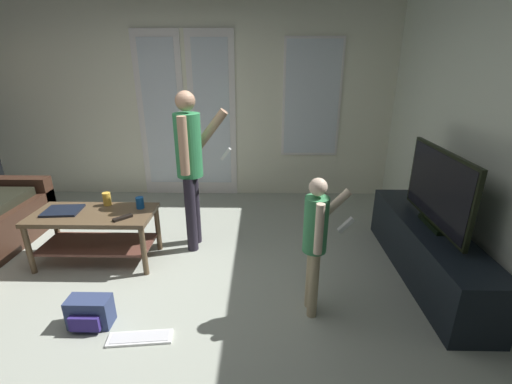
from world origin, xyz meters
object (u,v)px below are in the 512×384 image
(cup_by_laptop, at_px, (107,199))
(tv_remote_black, at_px, (123,218))
(flat_screen_tv, at_px, (438,189))
(person_child, at_px, (316,236))
(loose_keyboard, at_px, (140,338))
(person_adult, at_px, (190,159))
(cup_near_edge, at_px, (140,203))
(backpack, at_px, (90,312))
(tv_stand, at_px, (427,251))
(laptop_closed, at_px, (63,211))
(coffee_table, at_px, (95,226))

(cup_by_laptop, relative_size, tv_remote_black, 0.74)
(flat_screen_tv, height_order, person_child, flat_screen_tv)
(flat_screen_tv, xyz_separation_m, loose_keyboard, (-2.29, -0.83, -0.81))
(person_adult, bearing_deg, cup_near_edge, -157.27)
(person_adult, xyz_separation_m, backpack, (-0.55, -1.19, -0.82))
(person_adult, bearing_deg, person_child, -42.67)
(backpack, bearing_deg, flat_screen_tv, 14.47)
(cup_by_laptop, bearing_deg, backpack, -76.67)
(flat_screen_tv, xyz_separation_m, tv_remote_black, (-2.68, 0.06, -0.31))
(tv_stand, bearing_deg, backpack, -165.61)
(tv_remote_black, bearing_deg, cup_near_edge, 26.62)
(tv_remote_black, bearing_deg, cup_by_laptop, 84.92)
(flat_screen_tv, relative_size, laptop_closed, 3.29)
(backpack, relative_size, cup_near_edge, 2.78)
(person_child, height_order, loose_keyboard, person_child)
(person_adult, bearing_deg, tv_remote_black, -141.20)
(flat_screen_tv, distance_m, laptop_closed, 3.31)
(person_adult, relative_size, cup_by_laptop, 12.44)
(cup_near_edge, bearing_deg, cup_by_laptop, 168.59)
(person_child, distance_m, cup_near_edge, 1.73)
(person_adult, xyz_separation_m, cup_by_laptop, (-0.80, -0.12, -0.37))
(tv_stand, relative_size, tv_remote_black, 10.50)
(person_child, distance_m, laptop_closed, 2.34)
(flat_screen_tv, bearing_deg, cup_near_edge, 173.49)
(coffee_table, bearing_deg, flat_screen_tv, -3.46)
(cup_by_laptop, bearing_deg, loose_keyboard, -61.45)
(tv_stand, distance_m, flat_screen_tv, 0.58)
(flat_screen_tv, bearing_deg, backpack, -165.53)
(person_child, distance_m, backpack, 1.72)
(flat_screen_tv, height_order, backpack, flat_screen_tv)
(tv_remote_black, bearing_deg, person_child, -64.26)
(tv_stand, distance_m, cup_by_laptop, 2.98)
(cup_by_laptop, distance_m, tv_remote_black, 0.41)
(person_adult, relative_size, cup_near_edge, 14.31)
(loose_keyboard, bearing_deg, laptop_closed, 134.21)
(coffee_table, xyz_separation_m, cup_by_laptop, (0.06, 0.18, 0.20))
(person_child, bearing_deg, cup_near_edge, 152.62)
(coffee_table, distance_m, backpack, 0.97)
(flat_screen_tv, distance_m, cup_by_laptop, 2.98)
(person_adult, bearing_deg, laptop_closed, -165.79)
(person_adult, distance_m, loose_keyboard, 1.62)
(loose_keyboard, relative_size, laptop_closed, 1.43)
(cup_by_laptop, bearing_deg, flat_screen_tv, -7.09)
(loose_keyboard, bearing_deg, tv_stand, 19.78)
(cup_near_edge, bearing_deg, person_child, -27.38)
(person_adult, distance_m, person_child, 1.49)
(person_adult, height_order, laptop_closed, person_adult)
(laptop_closed, xyz_separation_m, tv_remote_black, (0.61, -0.14, 0.00))
(tv_stand, bearing_deg, cup_by_laptop, 172.84)
(backpack, distance_m, laptop_closed, 1.15)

